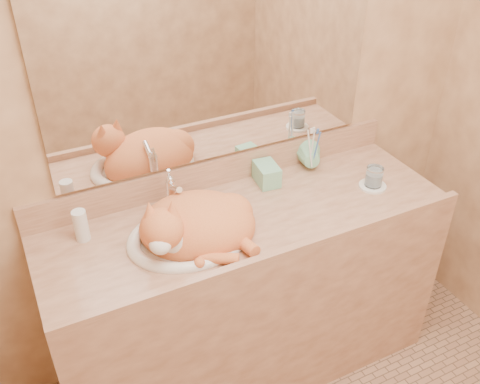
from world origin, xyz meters
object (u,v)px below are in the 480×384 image
sink_basin (189,222)px  cat (194,224)px  toothbrush_cup (312,163)px  soap_dispenser (273,171)px  vanity_counter (247,296)px  water_glass (374,177)px

sink_basin → cat: cat is taller
toothbrush_cup → cat: bearing=-162.6°
sink_basin → soap_dispenser: soap_dispenser is taller
vanity_counter → cat: size_ratio=3.76×
toothbrush_cup → water_glass: 0.27m
vanity_counter → toothbrush_cup: size_ratio=14.21×
soap_dispenser → toothbrush_cup: (0.22, 0.04, -0.04)m
sink_basin → soap_dispenser: (0.42, 0.14, 0.03)m
cat → toothbrush_cup: bearing=36.8°
cat → soap_dispenser: bearing=39.9°
sink_basin → soap_dispenser: 0.44m
water_glass → toothbrush_cup: bearing=129.4°
sink_basin → toothbrush_cup: 0.66m
sink_basin → water_glass: 0.81m
vanity_counter → water_glass: water_glass is taller
cat → water_glass: 0.79m
toothbrush_cup → water_glass: size_ratio=1.37×
vanity_counter → toothbrush_cup: toothbrush_cup is taller
vanity_counter → soap_dispenser: soap_dispenser is taller
toothbrush_cup → water_glass: bearing=-50.6°
vanity_counter → soap_dispenser: (0.17, 0.12, 0.52)m
sink_basin → toothbrush_cup: bearing=14.8°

